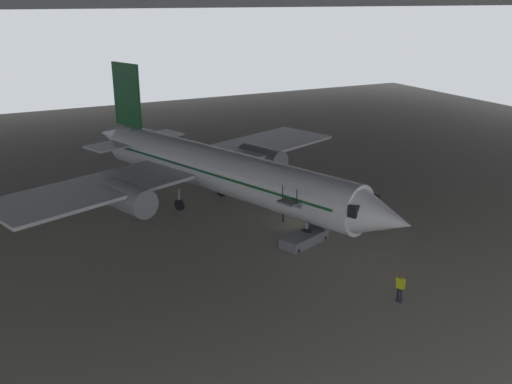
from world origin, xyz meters
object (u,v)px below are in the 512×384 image
(airplane_main, at_px, (216,169))
(crew_worker_by_stairs, at_px, (283,210))
(crew_worker_near_nose, at_px, (400,286))
(boarding_stairs, at_px, (304,234))

(airplane_main, relative_size, crew_worker_by_stairs, 19.50)
(crew_worker_near_nose, height_order, crew_worker_by_stairs, crew_worker_near_nose)
(crew_worker_near_nose, relative_size, crew_worker_by_stairs, 1.05)
(crew_worker_by_stairs, bearing_deg, boarding_stairs, -98.83)
(boarding_stairs, distance_m, crew_worker_near_nose, 9.10)
(airplane_main, height_order, crew_worker_near_nose, airplane_main)
(airplane_main, distance_m, crew_worker_by_stairs, 6.39)
(boarding_stairs, height_order, crew_worker_near_nose, boarding_stairs)
(boarding_stairs, distance_m, crew_worker_by_stairs, 4.04)
(airplane_main, xyz_separation_m, boarding_stairs, (2.77, -8.87, -2.57))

